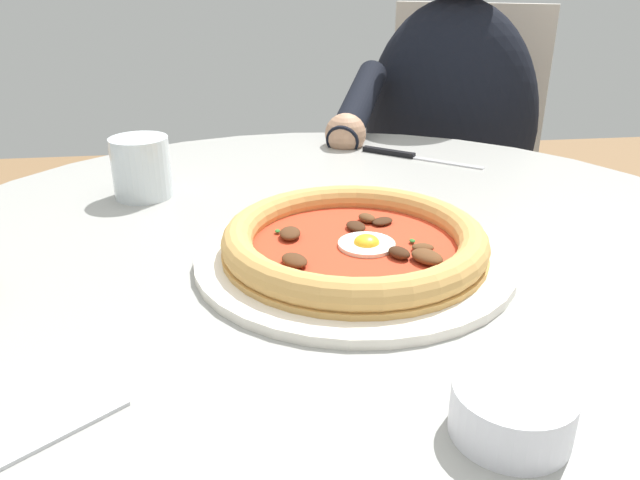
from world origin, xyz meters
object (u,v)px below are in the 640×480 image
(steak_knife, at_px, (404,155))
(diner_person, at_px, (440,217))
(dining_table, at_px, (334,359))
(cafe_chair_diner, at_px, (454,171))
(pizza_on_plate, at_px, (354,245))
(water_glass, at_px, (142,171))
(ramekin_capers, at_px, (512,409))

(steak_knife, height_order, diner_person, diner_person)
(dining_table, height_order, cafe_chair_diner, cafe_chair_diner)
(pizza_on_plate, relative_size, diner_person, 0.29)
(pizza_on_plate, bearing_deg, cafe_chair_diner, 153.84)
(water_glass, xyz_separation_m, steak_knife, (-0.14, 0.39, -0.03))
(dining_table, height_order, diner_person, diner_person)
(water_glass, distance_m, diner_person, 0.75)
(pizza_on_plate, distance_m, cafe_chair_diner, 0.90)
(cafe_chair_diner, bearing_deg, ramekin_capers, -17.54)
(dining_table, distance_m, cafe_chair_diner, 0.86)
(pizza_on_plate, relative_size, steak_knife, 1.96)
(steak_knife, distance_m, diner_person, 0.41)
(water_glass, height_order, ramekin_capers, water_glass)
(water_glass, xyz_separation_m, diner_person, (-0.43, 0.56, -0.26))
(ramekin_capers, relative_size, diner_person, 0.07)
(ramekin_capers, height_order, cafe_chair_diner, cafe_chair_diner)
(pizza_on_plate, xyz_separation_m, ramekin_capers, (0.27, 0.05, 0.00))
(pizza_on_plate, xyz_separation_m, water_glass, (-0.23, -0.24, 0.02))
(pizza_on_plate, distance_m, steak_knife, 0.40)
(ramekin_capers, bearing_deg, steak_knife, 171.69)
(steak_knife, bearing_deg, cafe_chair_diner, 150.27)
(dining_table, xyz_separation_m, ramekin_capers, (0.30, 0.07, 0.16))
(diner_person, relative_size, cafe_chair_diner, 1.21)
(cafe_chair_diner, bearing_deg, steak_knife, -29.73)
(water_glass, distance_m, cafe_chair_diner, 0.87)
(dining_table, height_order, pizza_on_plate, pizza_on_plate)
(diner_person, bearing_deg, ramekin_capers, -15.84)
(dining_table, relative_size, pizza_on_plate, 3.14)
(pizza_on_plate, bearing_deg, steak_knife, 158.22)
(water_glass, bearing_deg, dining_table, 49.38)
(water_glass, bearing_deg, cafe_chair_diner, 131.64)
(ramekin_capers, height_order, diner_person, diner_person)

